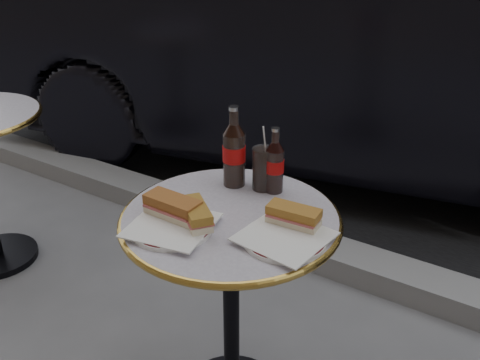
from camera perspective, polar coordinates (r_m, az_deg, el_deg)
The scene contains 11 objects.
curb at distance 2.54m, azimuth 10.43°, elevation -8.27°, with size 40.00×0.20×0.12m, color gray.
bistro_table at distance 1.70m, azimuth -0.93°, elevation -14.42°, with size 0.62×0.62×0.73m, color #BAB2C4, non-canonical shape.
plate_left at distance 1.43m, azimuth -7.29°, elevation -5.05°, with size 0.22×0.22×0.01m, color white.
plate_right at distance 1.38m, azimuth 4.76°, elevation -6.27°, with size 0.22×0.22×0.01m, color white.
sandwich_left_a at distance 1.45m, azimuth -7.17°, elevation -2.99°, with size 0.16×0.07×0.05m, color #965626.
sandwich_left_b at distance 1.42m, azimuth -4.71°, elevation -3.74°, with size 0.14×0.07×0.05m, color olive.
sandwich_right at distance 1.42m, azimuth 5.73°, elevation -3.93°, with size 0.14×0.07×0.05m, color #A16A29.
cola_bottle_left at distance 1.60m, azimuth -0.64°, elevation 3.59°, with size 0.07×0.07×0.25m, color black, non-canonical shape.
cola_bottle_right at distance 1.57m, azimuth 3.73°, elevation 2.12°, with size 0.06×0.06×0.20m, color black, non-canonical shape.
cola_glass at distance 1.60m, azimuth 2.46°, elevation 1.22°, with size 0.07×0.07×0.13m, color black.
parked_car at distance 3.42m, azimuth 10.81°, elevation 13.90°, with size 4.59×1.59×1.51m, color black.
Camera 1 is at (0.71, -1.07, 1.49)m, focal length 40.00 mm.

